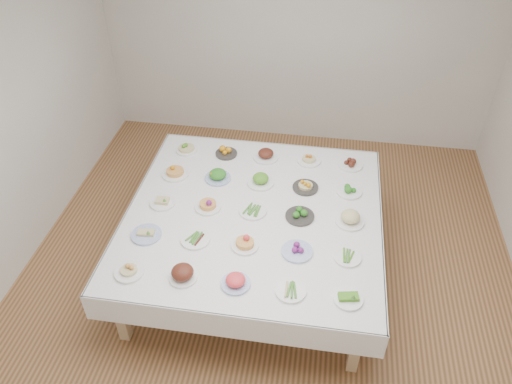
# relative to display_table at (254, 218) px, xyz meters

# --- Properties ---
(room_envelope) EXTENTS (5.02, 5.02, 2.81)m
(room_envelope) POSITION_rel_display_table_xyz_m (0.16, 0.06, 1.14)
(room_envelope) COLOR #A06B42
(room_envelope) RESTS_ON ground
(display_table) EXTENTS (2.39, 2.39, 0.75)m
(display_table) POSITION_rel_display_table_xyz_m (0.00, 0.00, 0.00)
(display_table) COLOR white
(display_table) RESTS_ON ground
(dish_0) EXTENTS (0.24, 0.24, 0.12)m
(dish_0) POSITION_rel_display_table_xyz_m (-0.89, -0.89, 0.12)
(dish_0) COLOR white
(dish_0) RESTS_ON display_table
(dish_1) EXTENTS (0.27, 0.27, 0.15)m
(dish_1) POSITION_rel_display_table_xyz_m (-0.44, -0.88, 0.14)
(dish_1) COLOR white
(dish_1) RESTS_ON display_table
(dish_2) EXTENTS (0.24, 0.24, 0.13)m
(dish_2) POSITION_rel_display_table_xyz_m (-0.00, -0.88, 0.12)
(dish_2) COLOR #4C66B2
(dish_2) RESTS_ON display_table
(dish_3) EXTENTS (0.24, 0.24, 0.06)m
(dish_3) POSITION_rel_display_table_xyz_m (0.44, -0.89, 0.09)
(dish_3) COLOR white
(dish_3) RESTS_ON display_table
(dish_4) EXTENTS (0.23, 0.23, 0.10)m
(dish_4) POSITION_rel_display_table_xyz_m (0.89, -0.90, 0.10)
(dish_4) COLOR white
(dish_4) RESTS_ON display_table
(dish_5) EXTENTS (0.27, 0.27, 0.10)m
(dish_5) POSITION_rel_display_table_xyz_m (-0.90, -0.45, 0.10)
(dish_5) COLOR #4C66B2
(dish_5) RESTS_ON display_table
(dish_6) EXTENTS (0.26, 0.26, 0.06)m
(dish_6) POSITION_rel_display_table_xyz_m (-0.45, -0.44, 0.09)
(dish_6) COLOR white
(dish_6) RESTS_ON display_table
(dish_7) EXTENTS (0.25, 0.24, 0.14)m
(dish_7) POSITION_rel_display_table_xyz_m (-0.00, -0.45, 0.13)
(dish_7) COLOR white
(dish_7) RESTS_ON display_table
(dish_8) EXTENTS (0.27, 0.27, 0.11)m
(dish_8) POSITION_rel_display_table_xyz_m (0.45, -0.45, 0.11)
(dish_8) COLOR #4C66B2
(dish_8) RESTS_ON display_table
(dish_9) EXTENTS (0.23, 0.23, 0.05)m
(dish_9) POSITION_rel_display_table_xyz_m (0.88, -0.45, 0.08)
(dish_9) COLOR white
(dish_9) RESTS_ON display_table
(dish_10) EXTENTS (0.24, 0.24, 0.09)m
(dish_10) POSITION_rel_display_table_xyz_m (-0.88, -0.01, 0.09)
(dish_10) COLOR white
(dish_10) RESTS_ON display_table
(dish_11) EXTENTS (0.24, 0.24, 0.14)m
(dish_11) POSITION_rel_display_table_xyz_m (-0.44, -0.00, 0.13)
(dish_11) COLOR white
(dish_11) RESTS_ON display_table
(dish_12) EXTENTS (0.25, 0.25, 0.06)m
(dish_12) POSITION_rel_display_table_xyz_m (-0.01, 0.01, 0.09)
(dish_12) COLOR white
(dish_12) RESTS_ON display_table
(dish_13) EXTENTS (0.27, 0.27, 0.12)m
(dish_13) POSITION_rel_display_table_xyz_m (0.43, 0.00, 0.11)
(dish_13) COLOR #2F2C2A
(dish_13) RESTS_ON display_table
(dish_14) EXTENTS (0.26, 0.26, 0.16)m
(dish_14) POSITION_rel_display_table_xyz_m (0.89, 0.00, 0.14)
(dish_14) COLOR white
(dish_14) RESTS_ON display_table
(dish_15) EXTENTS (0.27, 0.27, 0.15)m
(dish_15) POSITION_rel_display_table_xyz_m (-0.89, 0.45, 0.13)
(dish_15) COLOR white
(dish_15) RESTS_ON display_table
(dish_16) EXTENTS (0.28, 0.28, 0.16)m
(dish_16) POSITION_rel_display_table_xyz_m (-0.44, 0.45, 0.14)
(dish_16) COLOR #4C66B2
(dish_16) RESTS_ON display_table
(dish_17) EXTENTS (0.27, 0.27, 0.16)m
(dish_17) POSITION_rel_display_table_xyz_m (0.00, 0.45, 0.14)
(dish_17) COLOR white
(dish_17) RESTS_ON display_table
(dish_18) EXTENTS (0.25, 0.25, 0.14)m
(dish_18) POSITION_rel_display_table_xyz_m (0.45, 0.44, 0.13)
(dish_18) COLOR #2F2C2A
(dish_18) RESTS_ON display_table
(dish_19) EXTENTS (0.25, 0.25, 0.11)m
(dish_19) POSITION_rel_display_table_xyz_m (0.88, 0.44, 0.11)
(dish_19) COLOR white
(dish_19) RESTS_ON display_table
(dish_20) EXTENTS (0.23, 0.23, 0.13)m
(dish_20) POSITION_rel_display_table_xyz_m (-0.88, 0.89, 0.13)
(dish_20) COLOR white
(dish_20) RESTS_ON display_table
(dish_21) EXTENTS (0.23, 0.23, 0.10)m
(dish_21) POSITION_rel_display_table_xyz_m (-0.44, 0.89, 0.11)
(dish_21) COLOR #2F2C2A
(dish_21) RESTS_ON display_table
(dish_22) EXTENTS (0.27, 0.27, 0.14)m
(dish_22) POSITION_rel_display_table_xyz_m (-0.01, 0.89, 0.13)
(dish_22) COLOR white
(dish_22) RESTS_ON display_table
(dish_23) EXTENTS (0.24, 0.24, 0.11)m
(dish_23) POSITION_rel_display_table_xyz_m (0.45, 0.90, 0.11)
(dish_23) COLOR white
(dish_23) RESTS_ON display_table
(dish_24) EXTENTS (0.26, 0.26, 0.10)m
(dish_24) POSITION_rel_display_table_xyz_m (0.89, 0.89, 0.11)
(dish_24) COLOR white
(dish_24) RESTS_ON display_table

